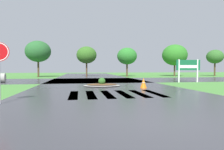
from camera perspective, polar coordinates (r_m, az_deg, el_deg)
ground_plane at (r=5.06m, az=13.84°, el=-14.85°), size 120.00×120.00×0.10m
asphalt_roadway at (r=14.64m, az=-1.90°, el=-3.55°), size 10.73×80.00×0.01m
asphalt_cross_road at (r=23.03m, az=-4.70°, el=-1.54°), size 90.00×9.66×0.01m
crosswalk_stripes at (r=10.65m, az=1.01°, el=-5.62°), size 4.95×3.39×0.01m
estate_billboard at (r=20.96m, az=21.53°, el=2.36°), size 2.51×0.25×2.32m
median_island at (r=15.31m, az=-3.01°, el=-2.81°), size 2.89×1.94×0.68m
traffic_cone at (r=14.02m, az=9.26°, el=-2.37°), size 0.46×0.46×0.72m
background_treeline at (r=33.26m, az=-1.19°, el=5.95°), size 43.29×6.14×5.84m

